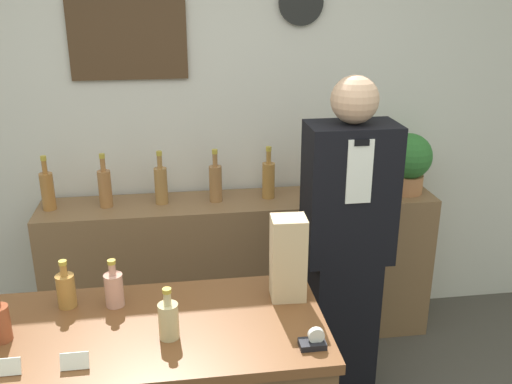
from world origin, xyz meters
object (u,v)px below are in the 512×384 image
(potted_plant, at_px, (409,161))
(paper_bag, at_px, (288,258))
(tape_dispenser, at_px, (314,341))
(shopkeeper, at_px, (346,247))

(potted_plant, distance_m, paper_bag, 1.52)
(paper_bag, height_order, tape_dispenser, paper_bag)
(potted_plant, xyz_separation_m, paper_bag, (-0.97, -1.18, 0.01))
(paper_bag, relative_size, tape_dispenser, 3.74)
(paper_bag, distance_m, tape_dispenser, 0.37)
(potted_plant, bearing_deg, paper_bag, -129.46)
(potted_plant, bearing_deg, shopkeeper, -133.27)
(shopkeeper, xyz_separation_m, potted_plant, (0.55, 0.58, 0.25))
(potted_plant, relative_size, tape_dispenser, 4.06)
(tape_dispenser, bearing_deg, paper_bag, 94.11)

